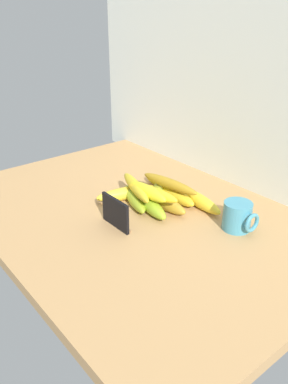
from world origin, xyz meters
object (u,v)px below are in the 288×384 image
(coffee_mug, at_px, (238,216))
(banana_1, at_px, (148,203))
(banana_0, at_px, (199,200))
(banana_7, at_px, (173,194))
(banana_11, at_px, (169,184))
(banana_8, at_px, (152,193))
(banana_2, at_px, (163,183))
(banana_4, at_px, (127,193))
(banana_9, at_px, (136,187))
(banana_5, at_px, (134,199))
(banana_3, at_px, (159,190))
(chalkboard_sign, at_px, (116,214))
(banana_6, at_px, (164,203))
(banana_10, at_px, (147,191))

(coffee_mug, height_order, banana_1, coffee_mug)
(banana_0, distance_m, banana_7, 0.08)
(banana_7, bearing_deg, banana_11, -123.53)
(banana_0, height_order, banana_8, banana_8)
(banana_2, relative_size, banana_7, 0.89)
(banana_1, bearing_deg, banana_7, 88.52)
(coffee_mug, xyz_separation_m, banana_11, (-0.24, -0.03, 0.02))
(banana_1, xyz_separation_m, banana_4, (-0.10, -0.00, -0.00))
(banana_1, distance_m, banana_7, 0.10)
(banana_9, distance_m, banana_11, 0.10)
(banana_0, xyz_separation_m, banana_2, (-0.16, 0.00, -0.00))
(banana_5, height_order, banana_11, banana_11)
(banana_3, bearing_deg, coffee_mug, 6.46)
(coffee_mug, bearing_deg, banana_7, -175.69)
(banana_1, distance_m, banana_2, 0.15)
(banana_1, relative_size, banana_8, 1.15)
(chalkboard_sign, distance_m, banana_11, 0.22)
(banana_6, xyz_separation_m, banana_11, (-0.03, 0.05, 0.04))
(banana_11, bearing_deg, banana_6, -58.81)
(banana_0, distance_m, banana_1, 0.15)
(banana_0, distance_m, banana_2, 0.16)
(banana_5, bearing_deg, banana_7, 63.63)
(banana_5, bearing_deg, banana_6, 33.98)
(coffee_mug, bearing_deg, banana_3, -173.54)
(banana_7, bearing_deg, banana_0, 23.20)
(banana_3, relative_size, banana_8, 1.19)
(banana_1, relative_size, banana_11, 0.97)
(banana_7, bearing_deg, banana_2, 158.46)
(banana_9, bearing_deg, banana_3, 88.68)
(banana_5, relative_size, banana_7, 1.01)
(banana_8, height_order, banana_11, banana_8)
(banana_8, bearing_deg, banana_11, 103.17)
(banana_7, relative_size, banana_8, 1.02)
(coffee_mug, bearing_deg, banana_6, -160.13)
(banana_11, bearing_deg, banana_9, -116.86)
(coffee_mug, xyz_separation_m, banana_9, (-0.28, -0.12, 0.02))
(chalkboard_sign, relative_size, coffee_mug, 1.22)
(banana_3, height_order, banana_10, banana_10)
(banana_7, height_order, banana_11, banana_11)
(banana_10, bearing_deg, banana_7, 89.18)
(banana_1, xyz_separation_m, banana_7, (0.00, 0.10, -0.00))
(banana_5, bearing_deg, banana_10, 6.75)
(banana_1, relative_size, banana_3, 0.97)
(banana_1, bearing_deg, banana_8, 12.79)
(banana_2, distance_m, banana_10, 0.16)
(banana_6, height_order, banana_11, banana_11)
(chalkboard_sign, height_order, banana_8, chalkboard_sign)
(banana_2, height_order, banana_5, same)
(chalkboard_sign, distance_m, coffee_mug, 0.32)
(coffee_mug, height_order, banana_7, coffee_mug)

